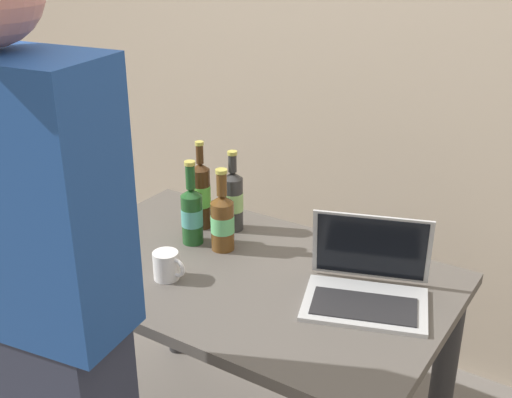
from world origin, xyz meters
TOP-DOWN VIEW (x-y plane):
  - desk at (0.00, 0.00)m, footprint 1.23×0.76m
  - laptop at (0.37, 0.07)m, footprint 0.41×0.36m
  - beer_bottle_brown at (-0.14, 0.09)m, footprint 0.08×0.08m
  - beer_bottle_amber at (-0.29, 0.18)m, footprint 0.07×0.07m
  - beer_bottle_dark at (-0.25, 0.07)m, footprint 0.07×0.07m
  - beer_bottle_green at (-0.19, 0.23)m, footprint 0.07×0.07m
  - person_figure at (-0.11, -0.66)m, footprint 0.46×0.32m
  - coffee_mug at (-0.17, -0.16)m, footprint 0.11×0.08m
  - back_wall at (0.00, 0.88)m, footprint 6.00×0.10m

SIDE VIEW (x-z plane):
  - desk at x=0.00m, z-range 0.22..0.92m
  - coffee_mug at x=-0.17m, z-range 0.70..0.79m
  - laptop at x=0.37m, z-range 0.64..0.87m
  - beer_bottle_brown at x=-0.14m, z-range 0.67..0.94m
  - beer_bottle_dark at x=-0.25m, z-range 0.67..0.95m
  - beer_bottle_green at x=-0.19m, z-range 0.67..0.96m
  - beer_bottle_amber at x=-0.29m, z-range 0.67..0.98m
  - person_figure at x=-0.11m, z-range 0.03..1.74m
  - back_wall at x=0.00m, z-range 0.00..2.60m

